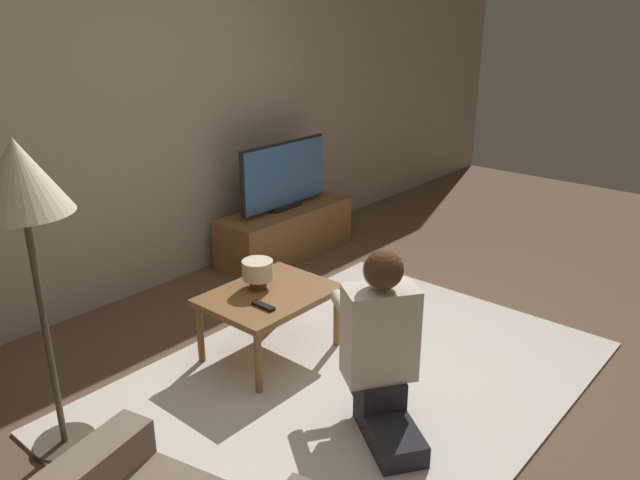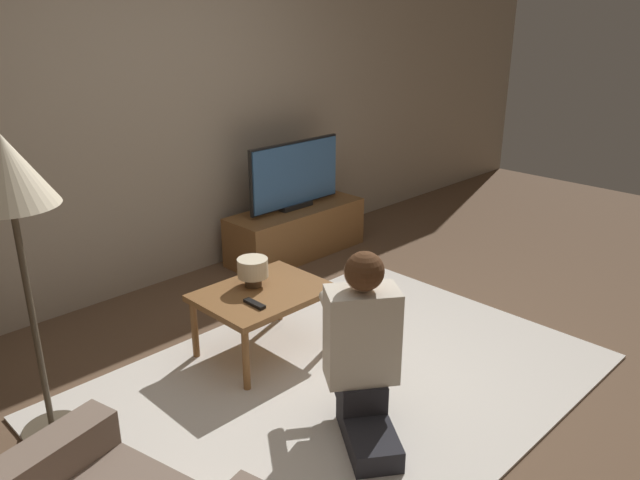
{
  "view_description": "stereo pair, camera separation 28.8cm",
  "coord_description": "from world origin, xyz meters",
  "px_view_note": "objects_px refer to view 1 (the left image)",
  "views": [
    {
      "loc": [
        -2.33,
        -1.77,
        1.95
      ],
      "look_at": [
        0.5,
        0.65,
        0.55
      ],
      "focal_mm": 35.0,
      "sensor_mm": 36.0,
      "label": 1
    },
    {
      "loc": [
        -2.13,
        -1.98,
        1.95
      ],
      "look_at": [
        0.5,
        0.65,
        0.55
      ],
      "focal_mm": 35.0,
      "sensor_mm": 36.0,
      "label": 2
    }
  ],
  "objects_px": {
    "coffee_table": "(269,300)",
    "person_kneeling": "(381,343)",
    "tv": "(284,175)",
    "floor_lamp": "(21,193)",
    "table_lamp": "(258,272)"
  },
  "relations": [
    {
      "from": "tv",
      "to": "coffee_table",
      "type": "height_order",
      "value": "tv"
    },
    {
      "from": "tv",
      "to": "floor_lamp",
      "type": "bearing_deg",
      "value": -160.19
    },
    {
      "from": "coffee_table",
      "to": "floor_lamp",
      "type": "distance_m",
      "value": 1.51
    },
    {
      "from": "coffee_table",
      "to": "floor_lamp",
      "type": "bearing_deg",
      "value": 172.65
    },
    {
      "from": "person_kneeling",
      "to": "coffee_table",
      "type": "bearing_deg",
      "value": -62.56
    },
    {
      "from": "floor_lamp",
      "to": "table_lamp",
      "type": "distance_m",
      "value": 1.43
    },
    {
      "from": "tv",
      "to": "table_lamp",
      "type": "bearing_deg",
      "value": -142.19
    },
    {
      "from": "tv",
      "to": "table_lamp",
      "type": "xyz_separation_m",
      "value": [
        -1.21,
        -0.94,
        -0.17
      ]
    },
    {
      "from": "floor_lamp",
      "to": "person_kneeling",
      "type": "xyz_separation_m",
      "value": [
        1.1,
        -1.02,
        -0.79
      ]
    },
    {
      "from": "coffee_table",
      "to": "person_kneeling",
      "type": "relative_size",
      "value": 0.81
    },
    {
      "from": "tv",
      "to": "person_kneeling",
      "type": "relative_size",
      "value": 1.01
    },
    {
      "from": "coffee_table",
      "to": "person_kneeling",
      "type": "xyz_separation_m",
      "value": [
        -0.12,
        -0.87,
        0.09
      ]
    },
    {
      "from": "person_kneeling",
      "to": "table_lamp",
      "type": "bearing_deg",
      "value": -62.08
    },
    {
      "from": "person_kneeling",
      "to": "tv",
      "type": "bearing_deg",
      "value": -89.95
    },
    {
      "from": "coffee_table",
      "to": "table_lamp",
      "type": "relative_size",
      "value": 4.08
    }
  ]
}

